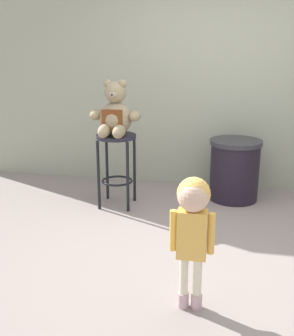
{
  "coord_description": "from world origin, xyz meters",
  "views": [
    {
      "loc": [
        0.12,
        -3.28,
        1.72
      ],
      "look_at": [
        -0.56,
        0.17,
        0.68
      ],
      "focal_mm": 44.52,
      "sensor_mm": 36.0,
      "label": 1
    }
  ],
  "objects_px": {
    "bar_stool_with_teddy": "(117,155)",
    "teddy_bear": "(115,115)",
    "trash_bin": "(234,170)",
    "child_walking": "(193,216)"
  },
  "relations": [
    {
      "from": "child_walking",
      "to": "trash_bin",
      "type": "distance_m",
      "value": 2.23
    },
    {
      "from": "bar_stool_with_teddy",
      "to": "trash_bin",
      "type": "height_order",
      "value": "bar_stool_with_teddy"
    },
    {
      "from": "bar_stool_with_teddy",
      "to": "trash_bin",
      "type": "bearing_deg",
      "value": 19.42
    },
    {
      "from": "teddy_bear",
      "to": "trash_bin",
      "type": "height_order",
      "value": "teddy_bear"
    },
    {
      "from": "teddy_bear",
      "to": "child_walking",
      "type": "relative_size",
      "value": 0.63
    },
    {
      "from": "bar_stool_with_teddy",
      "to": "teddy_bear",
      "type": "bearing_deg",
      "value": -90.0
    },
    {
      "from": "trash_bin",
      "to": "bar_stool_with_teddy",
      "type": "bearing_deg",
      "value": -160.58
    },
    {
      "from": "teddy_bear",
      "to": "child_walking",
      "type": "height_order",
      "value": "teddy_bear"
    },
    {
      "from": "teddy_bear",
      "to": "child_walking",
      "type": "bearing_deg",
      "value": -60.28
    },
    {
      "from": "teddy_bear",
      "to": "child_walking",
      "type": "xyz_separation_m",
      "value": [
        0.98,
        -1.72,
        -0.35
      ]
    }
  ]
}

